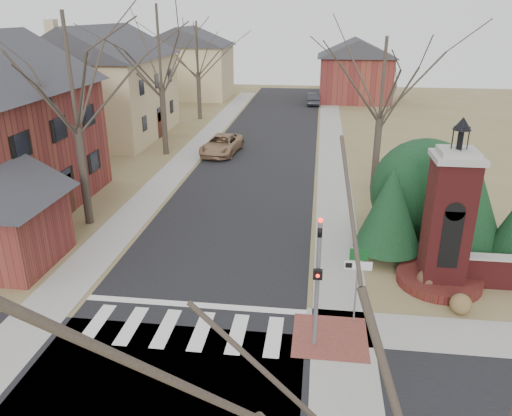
# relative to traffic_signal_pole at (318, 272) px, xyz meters

# --- Properties ---
(ground) EXTENTS (120.00, 120.00, 0.00)m
(ground) POSITION_rel_traffic_signal_pole_xyz_m (-4.30, -0.57, -2.59)
(ground) COLOR olive
(ground) RESTS_ON ground
(main_street) EXTENTS (8.00, 70.00, 0.01)m
(main_street) POSITION_rel_traffic_signal_pole_xyz_m (-4.30, 21.43, -2.58)
(main_street) COLOR black
(main_street) RESTS_ON ground
(cross_street) EXTENTS (120.00, 8.00, 0.01)m
(cross_street) POSITION_rel_traffic_signal_pole_xyz_m (-4.30, -3.57, -2.58)
(cross_street) COLOR black
(cross_street) RESTS_ON ground
(crosswalk_zone) EXTENTS (8.00, 2.20, 0.02)m
(crosswalk_zone) POSITION_rel_traffic_signal_pole_xyz_m (-4.30, 0.23, -2.58)
(crosswalk_zone) COLOR silver
(crosswalk_zone) RESTS_ON ground
(stop_bar) EXTENTS (8.00, 0.35, 0.02)m
(stop_bar) POSITION_rel_traffic_signal_pole_xyz_m (-4.30, 1.73, -2.58)
(stop_bar) COLOR silver
(stop_bar) RESTS_ON ground
(sidewalk_right_main) EXTENTS (2.00, 60.00, 0.02)m
(sidewalk_right_main) POSITION_rel_traffic_signal_pole_xyz_m (0.90, 21.43, -2.58)
(sidewalk_right_main) COLOR gray
(sidewalk_right_main) RESTS_ON ground
(sidewalk_left) EXTENTS (2.00, 60.00, 0.02)m
(sidewalk_left) POSITION_rel_traffic_signal_pole_xyz_m (-9.50, 21.43, -2.58)
(sidewalk_left) COLOR gray
(sidewalk_left) RESTS_ON ground
(curb_apron) EXTENTS (2.40, 2.40, 0.02)m
(curb_apron) POSITION_rel_traffic_signal_pole_xyz_m (0.50, 0.43, -2.57)
(curb_apron) COLOR brown
(curb_apron) RESTS_ON ground
(traffic_signal_pole) EXTENTS (0.28, 0.41, 4.50)m
(traffic_signal_pole) POSITION_rel_traffic_signal_pole_xyz_m (0.00, 0.00, 0.00)
(traffic_signal_pole) COLOR slate
(traffic_signal_pole) RESTS_ON ground
(sign_post) EXTENTS (0.90, 0.07, 2.75)m
(sign_post) POSITION_rel_traffic_signal_pole_xyz_m (1.29, 1.41, -0.64)
(sign_post) COLOR slate
(sign_post) RESTS_ON ground
(brick_gate_monument) EXTENTS (3.20, 3.20, 6.47)m
(brick_gate_monument) POSITION_rel_traffic_signal_pole_xyz_m (4.70, 4.42, -0.42)
(brick_gate_monument) COLOR maroon
(brick_gate_monument) RESTS_ON ground
(house_stucco_left) EXTENTS (9.80, 12.80, 9.28)m
(house_stucco_left) POSITION_rel_traffic_signal_pole_xyz_m (-17.80, 26.42, 2.01)
(house_stucco_left) COLOR #C4B482
(house_stucco_left) RESTS_ON ground
(house_distant_left) EXTENTS (10.80, 8.80, 8.53)m
(house_distant_left) POSITION_rel_traffic_signal_pole_xyz_m (-16.31, 47.42, 1.66)
(house_distant_left) COLOR #C4B482
(house_distant_left) RESTS_ON ground
(house_distant_right) EXTENTS (8.80, 8.80, 7.30)m
(house_distant_right) POSITION_rel_traffic_signal_pole_xyz_m (3.69, 47.42, 1.06)
(house_distant_right) COLOR brown
(house_distant_right) RESTS_ON ground
(evergreen_near) EXTENTS (2.80, 2.80, 4.10)m
(evergreen_near) POSITION_rel_traffic_signal_pole_xyz_m (2.90, 6.43, -0.29)
(evergreen_near) COLOR #473D33
(evergreen_near) RESTS_ON ground
(evergreen_mid) EXTENTS (3.40, 3.40, 4.70)m
(evergreen_mid) POSITION_rel_traffic_signal_pole_xyz_m (6.20, 7.63, 0.01)
(evergreen_mid) COLOR #473D33
(evergreen_mid) RESTS_ON ground
(evergreen_mass) EXTENTS (4.80, 4.80, 4.80)m
(evergreen_mass) POSITION_rel_traffic_signal_pole_xyz_m (4.70, 8.93, -0.19)
(evergreen_mass) COLOR black
(evergreen_mass) RESTS_ON ground
(bare_tree_0) EXTENTS (8.05, 8.05, 11.15)m
(bare_tree_0) POSITION_rel_traffic_signal_pole_xyz_m (-11.30, 8.43, 5.11)
(bare_tree_0) COLOR #473D33
(bare_tree_0) RESTS_ON ground
(bare_tree_1) EXTENTS (8.40, 8.40, 11.64)m
(bare_tree_1) POSITION_rel_traffic_signal_pole_xyz_m (-11.30, 21.43, 5.44)
(bare_tree_1) COLOR #473D33
(bare_tree_1) RESTS_ON ground
(bare_tree_2) EXTENTS (7.35, 7.35, 10.19)m
(bare_tree_2) POSITION_rel_traffic_signal_pole_xyz_m (-11.80, 34.43, 4.44)
(bare_tree_2) COLOR #473D33
(bare_tree_2) RESTS_ON ground
(bare_tree_3) EXTENTS (7.00, 7.00, 9.70)m
(bare_tree_3) POSITION_rel_traffic_signal_pole_xyz_m (3.20, 15.43, 4.10)
(bare_tree_3) COLOR #473D33
(bare_tree_3) RESTS_ON ground
(pickup_truck) EXTENTS (2.82, 5.18, 1.38)m
(pickup_truck) POSITION_rel_traffic_signal_pole_xyz_m (-7.21, 21.98, -1.90)
(pickup_truck) COLOR #9C7655
(pickup_truck) RESTS_ON ground
(distant_car) EXTENTS (1.40, 3.98, 1.31)m
(distant_car) POSITION_rel_traffic_signal_pole_xyz_m (-0.90, 43.83, -1.93)
(distant_car) COLOR #2C2D32
(distant_car) RESTS_ON ground
(dry_shrub_left) EXTENTS (0.76, 0.76, 0.76)m
(dry_shrub_left) POSITION_rel_traffic_signal_pole_xyz_m (4.16, 4.03, -2.21)
(dry_shrub_left) COLOR brown
(dry_shrub_left) RESTS_ON ground
(dry_shrub_right) EXTENTS (0.73, 0.73, 0.73)m
(dry_shrub_right) POSITION_rel_traffic_signal_pole_xyz_m (5.00, 2.43, -2.22)
(dry_shrub_right) COLOR brown
(dry_shrub_right) RESTS_ON ground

